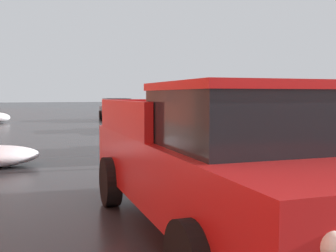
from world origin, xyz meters
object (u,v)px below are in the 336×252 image
object	(u,v)px
pickup_truck_red_approaching_near_lane	(220,161)
suv_green_parked_kerbside_close	(257,117)
sedan_red_parked_kerbside_mid	(165,114)
sedan_grey_parked_far_down_block	(117,109)

from	to	relation	value
pickup_truck_red_approaching_near_lane	suv_green_parked_kerbside_close	size ratio (longest dim) A/B	1.19
sedan_red_parked_kerbside_mid	sedan_grey_parked_far_down_block	xyz separation A→B (m)	(-0.25, 8.00, 0.00)
pickup_truck_red_approaching_near_lane	sedan_grey_parked_far_down_block	bearing A→B (deg)	78.22
suv_green_parked_kerbside_close	sedan_red_parked_kerbside_mid	bearing A→B (deg)	89.65
sedan_grey_parked_far_down_block	pickup_truck_red_approaching_near_lane	bearing A→B (deg)	-101.78
pickup_truck_red_approaching_near_lane	sedan_red_parked_kerbside_mid	size ratio (longest dim) A/B	1.38
suv_green_parked_kerbside_close	sedan_grey_parked_far_down_block	bearing A→B (deg)	90.73
sedan_grey_parked_far_down_block	suv_green_parked_kerbside_close	bearing A→B (deg)	-89.27
pickup_truck_red_approaching_near_lane	suv_green_parked_kerbside_close	xyz separation A→B (m)	(4.78, 6.31, 0.11)
suv_green_parked_kerbside_close	sedan_grey_parked_far_down_block	size ratio (longest dim) A/B	1.05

